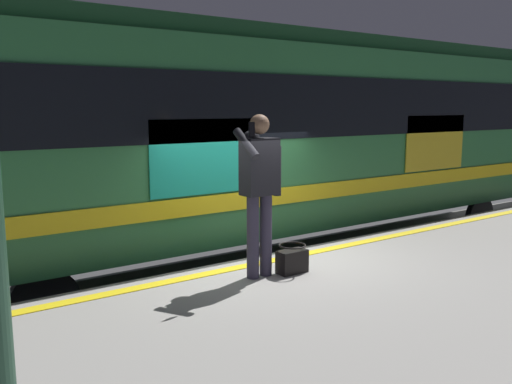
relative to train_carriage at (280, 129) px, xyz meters
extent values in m
plane|color=#3D3D3F|center=(1.92, 2.01, -2.47)|extent=(25.33, 25.33, 0.00)
cube|color=gray|center=(1.92, 4.52, -1.99)|extent=(16.89, 5.01, 0.94)
cube|color=yellow|center=(1.92, 2.31, -1.52)|extent=(16.55, 0.16, 0.01)
cube|color=slate|center=(1.92, 0.71, -2.39)|extent=(21.95, 0.08, 0.16)
cube|color=slate|center=(1.92, -0.72, -2.39)|extent=(21.95, 0.08, 0.16)
cube|color=#2D723F|center=(0.00, -0.01, -0.10)|extent=(13.56, 2.96, 2.82)
cube|color=#1B4426|center=(0.00, -0.01, 1.43)|extent=(13.29, 2.72, 0.24)
cube|color=black|center=(0.00, 1.49, 0.39)|extent=(12.88, 0.03, 0.90)
cube|color=yellow|center=(0.00, 1.49, -0.88)|extent=(12.88, 0.03, 0.24)
cube|color=gold|center=(-2.37, 1.49, -0.25)|extent=(1.59, 0.02, 0.97)
cube|color=#19A58C|center=(2.37, 1.49, -0.25)|extent=(1.59, 0.02, 0.97)
cylinder|color=black|center=(4.41, 1.18, -1.89)|extent=(0.84, 0.12, 0.84)
cylinder|color=black|center=(4.41, -1.19, -1.89)|extent=(0.84, 0.12, 0.84)
cylinder|color=black|center=(-4.41, 1.18, -1.89)|extent=(0.84, 0.12, 0.84)
cylinder|color=black|center=(-4.41, -1.19, -1.89)|extent=(0.84, 0.12, 0.84)
cylinder|color=#383347|center=(2.32, 2.73, -1.05)|extent=(0.14, 0.14, 0.94)
cylinder|color=#383347|center=(2.50, 2.73, -1.05)|extent=(0.14, 0.14, 0.94)
cube|color=black|center=(2.41, 2.73, -0.26)|extent=(0.40, 0.24, 0.63)
sphere|color=black|center=(2.41, 2.57, 0.03)|extent=(0.20, 0.20, 0.20)
sphere|color=#997051|center=(2.41, 2.73, 0.20)|extent=(0.22, 0.22, 0.22)
cylinder|color=black|center=(2.16, 2.73, -0.32)|extent=(0.09, 0.09, 0.57)
cylinder|color=black|center=(2.64, 2.81, 0.00)|extent=(0.09, 0.42, 0.33)
cube|color=black|center=(2.64, 2.91, 0.16)|extent=(0.07, 0.02, 0.15)
cube|color=black|center=(2.02, 2.84, -1.39)|extent=(0.36, 0.18, 0.27)
torus|color=black|center=(2.02, 2.84, -1.19)|extent=(0.32, 0.32, 0.02)
camera|label=1|loc=(5.90, 7.58, 0.40)|focal=38.11mm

